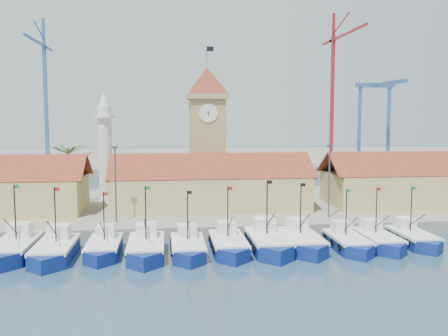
{
  "coord_description": "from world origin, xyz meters",
  "views": [
    {
      "loc": [
        -6.09,
        -47.31,
        13.78
      ],
      "look_at": [
        1.58,
        18.0,
        7.21
      ],
      "focal_mm": 40.0,
      "sensor_mm": 36.0,
      "label": 1
    }
  ],
  "objects": [
    {
      "name": "boat_4",
      "position": [
        -3.96,
        1.88,
        0.71
      ],
      "size": [
        3.31,
        9.06,
        6.86
      ],
      "color": "navy",
      "rests_on": "ground"
    },
    {
      "name": "boat_2",
      "position": [
        -12.42,
        2.88,
        0.69
      ],
      "size": [
        3.23,
        8.86,
        6.7
      ],
      "color": "navy",
      "rests_on": "ground"
    },
    {
      "name": "quay",
      "position": [
        0.0,
        24.0,
        0.75
      ],
      "size": [
        140.0,
        32.0,
        1.5
      ],
      "primitive_type": "cube",
      "color": "gray",
      "rests_on": "ground"
    },
    {
      "name": "crane_blue_near",
      "position": [
        -41.51,
        106.83,
        24.66
      ],
      "size": [
        1.0,
        30.84,
        41.1
      ],
      "color": "#2F5B91",
      "rests_on": "terminal"
    },
    {
      "name": "boat_10",
      "position": [
        20.65,
        3.13,
        0.69
      ],
      "size": [
        3.23,
        8.86,
        6.7
      ],
      "color": "navy",
      "rests_on": "ground"
    },
    {
      "name": "palm_tree",
      "position": [
        -20.0,
        26.0,
        6.25
      ],
      "size": [
        5.6,
        5.03,
        8.39
      ],
      "color": "brown",
      "rests_on": "quay"
    },
    {
      "name": "lamp_posts",
      "position": [
        0.5,
        12.0,
        6.48
      ],
      "size": [
        80.7,
        0.25,
        9.03
      ],
      "color": "#3F3F44",
      "rests_on": "quay"
    },
    {
      "name": "boat_0",
      "position": [
        -21.14,
        3.04,
        0.79
      ],
      "size": [
        3.68,
        10.07,
        7.62
      ],
      "color": "navy",
      "rests_on": "ground"
    },
    {
      "name": "hall_right",
      "position": [
        32.0,
        20.0,
        3.99
      ],
      "size": [
        31.2,
        10.13,
        7.61
      ],
      "color": "tan",
      "rests_on": "quay"
    },
    {
      "name": "terminal",
      "position": [
        0.0,
        110.0,
        1.0
      ],
      "size": [
        240.0,
        80.0,
        2.0
      ],
      "primitive_type": "cube",
      "color": "gray",
      "rests_on": "ground"
    },
    {
      "name": "crane_red_right",
      "position": [
        45.89,
        103.16,
        26.7
      ],
      "size": [
        1.0,
        36.01,
        44.0
      ],
      "color": "maroon",
      "rests_on": "terminal"
    },
    {
      "name": "boat_9",
      "position": [
        16.43,
        2.61,
        0.7
      ],
      "size": [
        3.25,
        8.91,
        6.75
      ],
      "color": "navy",
      "rests_on": "ground"
    },
    {
      "name": "boat_1",
      "position": [
        -17.03,
        2.0,
        0.77
      ],
      "size": [
        3.58,
        9.82,
        7.43
      ],
      "color": "navy",
      "rests_on": "ground"
    },
    {
      "name": "ground",
      "position": [
        0.0,
        0.0,
        0.0
      ],
      "size": [
        400.0,
        400.0,
        0.0
      ],
      "primitive_type": "plane",
      "color": "#1B3748",
      "rests_on": "ground"
    },
    {
      "name": "minaret",
      "position": [
        -15.0,
        28.0,
        9.73
      ],
      "size": [
        3.0,
        3.0,
        16.3
      ],
      "color": "silver",
      "rests_on": "quay"
    },
    {
      "name": "boat_6",
      "position": [
        4.43,
        2.54,
        0.8
      ],
      "size": [
        3.74,
        10.25,
        7.76
      ],
      "color": "navy",
      "rests_on": "ground"
    },
    {
      "name": "gantry",
      "position": [
        62.0,
        106.65,
        20.04
      ],
      "size": [
        13.0,
        22.0,
        23.2
      ],
      "color": "#2F5B91",
      "rests_on": "terminal"
    },
    {
      "name": "clock_tower",
      "position": [
        0.0,
        26.0,
        11.96
      ],
      "size": [
        5.8,
        5.8,
        22.7
      ],
      "color": "tan",
      "rests_on": "quay"
    },
    {
      "name": "hall_center",
      "position": [
        0.0,
        20.0,
        3.99
      ],
      "size": [
        27.04,
        10.13,
        7.61
      ],
      "color": "tan",
      "rests_on": "quay"
    },
    {
      "name": "boat_8",
      "position": [
        12.88,
        2.13,
        0.69
      ],
      "size": [
        3.23,
        8.85,
        6.69
      ],
      "color": "navy",
      "rests_on": "ground"
    },
    {
      "name": "boat_7",
      "position": [
        8.11,
        2.79,
        0.76
      ],
      "size": [
        3.55,
        9.72,
        7.36
      ],
      "color": "navy",
      "rests_on": "ground"
    },
    {
      "name": "boat_5",
      "position": [
        0.24,
        2.4,
        0.74
      ],
      "size": [
        3.45,
        9.44,
        7.15
      ],
      "color": "navy",
      "rests_on": "ground"
    },
    {
      "name": "boat_3",
      "position": [
        -8.16,
        1.83,
        0.77
      ],
      "size": [
        3.58,
        9.81,
        7.42
      ],
      "color": "navy",
      "rests_on": "ground"
    }
  ]
}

